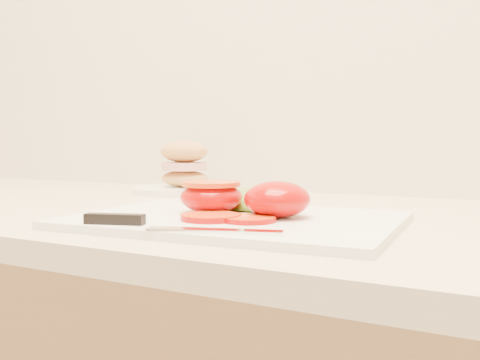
% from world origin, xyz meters
% --- Properties ---
extents(cutting_board, '(0.41, 0.31, 0.01)m').
position_xyz_m(cutting_board, '(-0.53, 1.55, 0.94)').
color(cutting_board, white).
rests_on(cutting_board, counter).
extents(tomato_half_dome, '(0.08, 0.08, 0.05)m').
position_xyz_m(tomato_half_dome, '(-0.48, 1.57, 0.96)').
color(tomato_half_dome, '#B40707').
rests_on(tomato_half_dome, cutting_board).
extents(tomato_half_cut, '(0.08, 0.08, 0.04)m').
position_xyz_m(tomato_half_cut, '(-0.57, 1.56, 0.96)').
color(tomato_half_cut, '#B40707').
rests_on(tomato_half_cut, cutting_board).
extents(tomato_slice_0, '(0.07, 0.07, 0.01)m').
position_xyz_m(tomato_slice_0, '(-0.54, 1.51, 0.94)').
color(tomato_slice_0, orange).
rests_on(tomato_slice_0, cutting_board).
extents(tomato_slice_1, '(0.06, 0.06, 0.01)m').
position_xyz_m(tomato_slice_1, '(-0.49, 1.52, 0.94)').
color(tomato_slice_1, orange).
rests_on(tomato_slice_1, cutting_board).
extents(lettuce_leaf_0, '(0.16, 0.13, 0.03)m').
position_xyz_m(lettuce_leaf_0, '(-0.55, 1.63, 0.95)').
color(lettuce_leaf_0, '#81A42B').
rests_on(lettuce_leaf_0, cutting_board).
extents(knife, '(0.23, 0.06, 0.01)m').
position_xyz_m(knife, '(-0.57, 1.43, 0.94)').
color(knife, silver).
rests_on(knife, cutting_board).
extents(sandwich_plate, '(0.21, 0.21, 0.11)m').
position_xyz_m(sandwich_plate, '(-0.83, 1.88, 0.97)').
color(sandwich_plate, white).
rests_on(sandwich_plate, counter).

